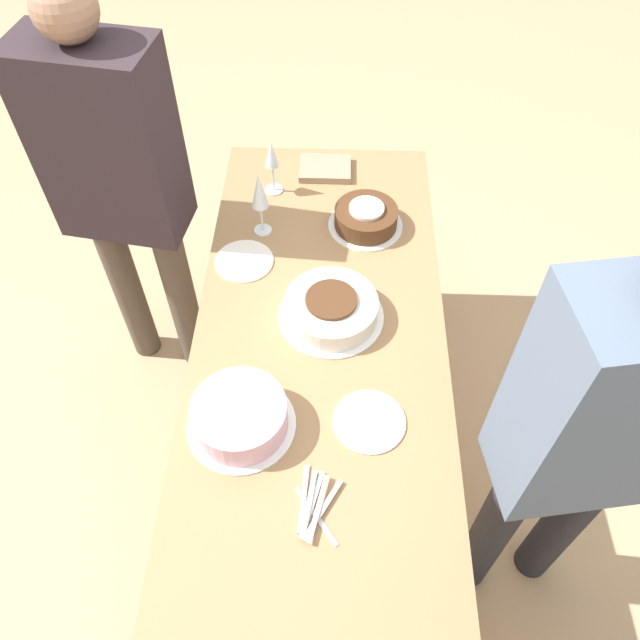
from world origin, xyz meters
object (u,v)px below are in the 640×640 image
Objects in this scene: cake_front_chocolate at (366,218)px; person_watching at (118,179)px; cake_center_white at (331,309)px; wine_glass_far at (259,193)px; cake_back_decorated at (240,416)px; wine_glass_near at (272,157)px; person_cutting at (595,432)px.

person_watching is at bearing 89.54° from cake_front_chocolate.
cake_center_white is 1.36× the size of wine_glass_far.
cake_center_white is at bearing -31.05° from cake_back_decorated.
cake_back_decorated is 0.18× the size of person_watching.
wine_glass_near is 0.13× the size of person_watching.
cake_front_chocolate is (0.39, -0.11, -0.00)m from cake_center_white.
wine_glass_far is 0.45m from person_watching.
wine_glass_far reaches higher than wine_glass_near.
wine_glass_far is at bearing 3.91° from person_watching.
wine_glass_far reaches higher than cake_center_white.
wine_glass_far is 0.15× the size of person_watching.
person_cutting reaches higher than cake_center_white.
cake_center_white is 0.20× the size of person_watching.
cake_back_decorated is 0.84m from person_cutting.
person_cutting is at bearing -24.91° from person_watching.
cake_front_chocolate is 0.16× the size of person_watching.
person_cutting reaches higher than wine_glass_near.
cake_center_white is at bearing -21.15° from person_watching.
wine_glass_far is at bearing -54.21° from person_cutting.
person_watching is (0.87, 1.29, -0.02)m from person_cutting.
cake_front_chocolate is 1.00m from person_cutting.
cake_front_chocolate is 0.81m from person_watching.
person_cutting is 1.02× the size of person_watching.
cake_back_decorated reaches higher than cake_center_white.
wine_glass_far is at bearing 0.94° from cake_back_decorated.
cake_back_decorated is (-0.77, 0.33, 0.01)m from cake_front_chocolate.
wine_glass_far is 1.18m from person_cutting.
wine_glass_near is at bearing -61.28° from person_cutting.
cake_center_white is 1.10× the size of cake_back_decorated.
wine_glass_near is 0.13× the size of person_cutting.
cake_front_chocolate is at bearing -23.27° from cake_back_decorated.
person_cutting reaches higher than wine_glass_far.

